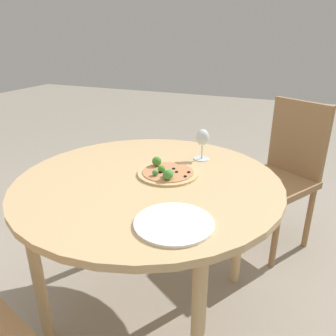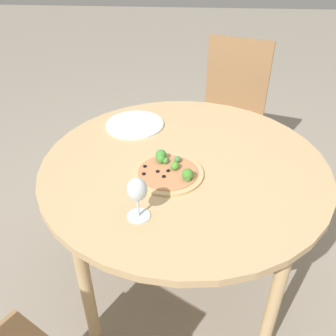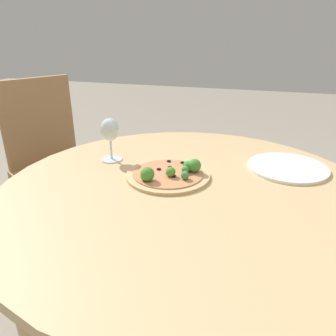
{
  "view_description": "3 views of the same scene",
  "coord_description": "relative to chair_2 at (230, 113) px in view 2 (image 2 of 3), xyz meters",
  "views": [
    {
      "loc": [
        -1.15,
        -0.58,
        1.3
      ],
      "look_at": [
        0.08,
        -0.06,
        0.75
      ],
      "focal_mm": 35.0,
      "sensor_mm": 36.0,
      "label": 1
    },
    {
      "loc": [
        1.22,
        0.01,
        1.56
      ],
      "look_at": [
        0.08,
        -0.06,
        0.75
      ],
      "focal_mm": 40.0,
      "sensor_mm": 36.0,
      "label": 2
    },
    {
      "loc": [
        -0.2,
        0.86,
        1.16
      ],
      "look_at": [
        0.08,
        -0.06,
        0.75
      ],
      "focal_mm": 35.0,
      "sensor_mm": 36.0,
      "label": 3
    }
  ],
  "objects": [
    {
      "name": "pizza",
      "position": [
        0.94,
        -0.32,
        0.23
      ],
      "size": [
        0.27,
        0.27,
        0.06
      ],
      "color": "tan",
      "rests_on": "dining_table"
    },
    {
      "name": "wine_glass",
      "position": [
        1.19,
        -0.41,
        0.32
      ],
      "size": [
        0.08,
        0.08,
        0.15
      ],
      "color": "silver",
      "rests_on": "dining_table"
    },
    {
      "name": "plate_near",
      "position": [
        0.57,
        -0.5,
        0.22
      ],
      "size": [
        0.27,
        0.27,
        0.01
      ],
      "color": "white",
      "rests_on": "dining_table"
    },
    {
      "name": "dining_table",
      "position": [
        0.87,
        -0.26,
        0.14
      ],
      "size": [
        1.14,
        1.14,
        0.72
      ],
      "color": "tan",
      "rests_on": "ground_plane"
    },
    {
      "name": "chair_2",
      "position": [
        0.0,
        0.0,
        0.0
      ],
      "size": [
        0.5,
        0.5,
        0.93
      ],
      "rotation": [
        0.0,
        0.0,
        1.28
      ],
      "color": "#997047",
      "rests_on": "ground_plane"
    },
    {
      "name": "ground_plane",
      "position": [
        0.87,
        -0.26,
        -0.5
      ],
      "size": [
        12.0,
        12.0,
        0.0
      ],
      "primitive_type": "plane",
      "color": "gray"
    }
  ]
}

